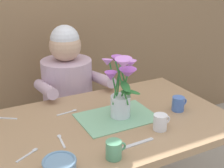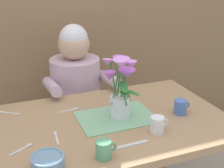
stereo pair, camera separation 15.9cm
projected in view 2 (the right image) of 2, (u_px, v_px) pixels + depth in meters
name	position (u px, v px, depth m)	size (l,w,h in m)	color
dining_table	(113.00, 136.00, 1.65)	(1.20, 0.80, 0.74)	#9E7A56
seated_person	(77.00, 104.00, 2.20)	(0.45, 0.47, 1.14)	#4C4C56
striped_placemat	(116.00, 117.00, 1.63)	(0.40, 0.28, 0.01)	#7AB289
flower_vase	(121.00, 87.00, 1.57)	(0.21, 0.25, 0.35)	silver
ceramic_bowl	(48.00, 161.00, 1.23)	(0.14, 0.14, 0.06)	#6689A8
dinner_knife	(129.00, 145.00, 1.38)	(0.19, 0.02, 0.01)	silver
tea_cup	(181.00, 107.00, 1.67)	(0.09, 0.07, 0.08)	#476BB7
coffee_cup	(104.00, 149.00, 1.29)	(0.09, 0.07, 0.08)	#569970
ceramic_mug	(158.00, 125.00, 1.48)	(0.09, 0.07, 0.08)	silver
spoon_0	(25.00, 148.00, 1.37)	(0.11, 0.07, 0.01)	silver
spoon_1	(72.00, 110.00, 1.72)	(0.12, 0.03, 0.01)	silver
spoon_2	(6.00, 112.00, 1.68)	(0.11, 0.08, 0.01)	silver
spoon_3	(56.00, 136.00, 1.46)	(0.02, 0.12, 0.01)	silver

